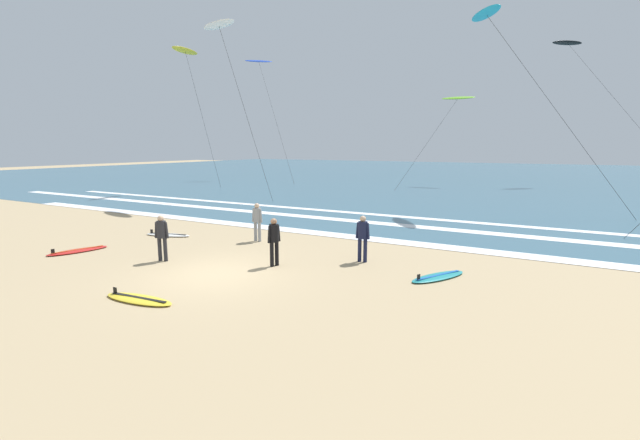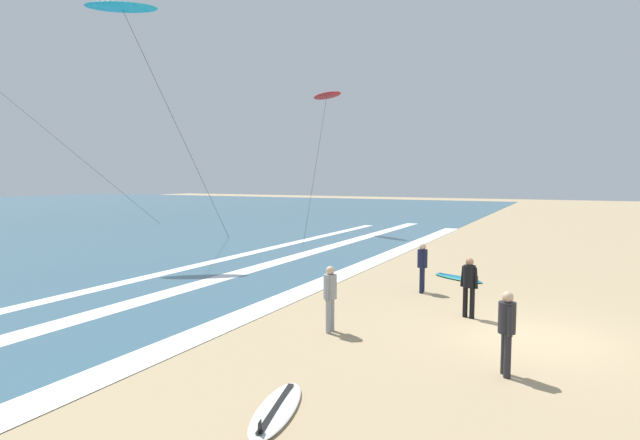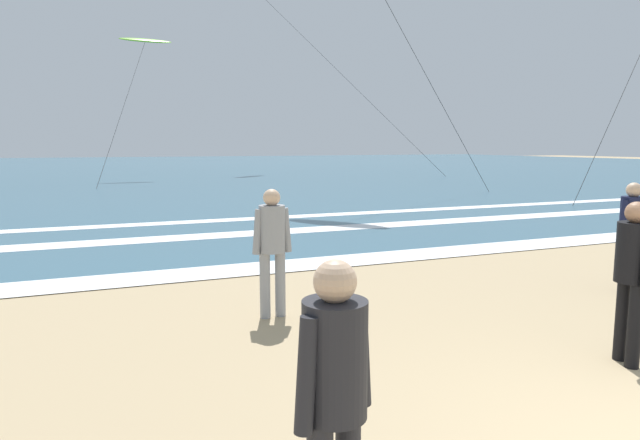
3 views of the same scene
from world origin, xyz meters
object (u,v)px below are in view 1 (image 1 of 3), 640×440
object	(u,v)px
surfboard_near_water	(438,277)
kite_lime_distant_high	(458,98)
surfer_foreground_main	(274,238)
surfboard_left_pile	(78,251)
surfer_mid_group	(257,219)
kite_yellow_high_left	(185,52)
kite_blue_far_left	(259,62)
kite_black_low_near	(568,44)
kite_white_far_right	(219,26)
surfer_right_near	(363,234)
surfboard_foreground_flat	(168,235)
surfboard_right_spare	(139,299)
kite_cyan_mid_center	(486,15)
surfer_left_near	(162,234)

from	to	relation	value
surfboard_near_water	kite_lime_distant_high	xyz separation A→B (m)	(-6.35, 32.32, 8.48)
surfer_foreground_main	surfboard_left_pile	xyz separation A→B (m)	(-7.57, -1.98, -0.91)
surfer_foreground_main	surfer_mid_group	distance (m)	3.89
kite_yellow_high_left	kite_blue_far_left	world-z (taller)	kite_blue_far_left
kite_black_low_near	kite_lime_distant_high	bearing A→B (deg)	-146.11
surfboard_left_pile	kite_white_far_right	world-z (taller)	kite_white_far_right
surfer_mid_group	kite_black_low_near	size ratio (longest dim) A/B	0.11
surfer_right_near	surfer_mid_group	distance (m)	5.17
surfer_right_near	kite_yellow_high_left	xyz separation A→B (m)	(-21.94, 13.89, 10.57)
surfboard_foreground_flat	kite_lime_distant_high	distance (m)	33.48
kite_white_far_right	kite_lime_distant_high	bearing A→B (deg)	65.01
surfboard_foreground_flat	kite_black_low_near	size ratio (longest dim) A/B	0.15
kite_blue_far_left	kite_lime_distant_high	bearing A→B (deg)	6.00
surfboard_right_spare	kite_black_low_near	size ratio (longest dim) A/B	0.15
surfboard_near_water	kite_yellow_high_left	xyz separation A→B (m)	(-24.67, 14.49, 11.48)
surfboard_foreground_flat	surfboard_left_pile	xyz separation A→B (m)	(-0.67, -3.69, 0.00)
surfboard_left_pile	kite_yellow_high_left	distance (m)	24.33
surfer_foreground_main	surfboard_left_pile	size ratio (longest dim) A/B	0.73
kite_white_far_right	kite_lime_distant_high	xyz separation A→B (m)	(10.50, 22.52, -2.96)
surfer_mid_group	kite_black_low_near	world-z (taller)	kite_black_low_near
kite_cyan_mid_center	kite_lime_distant_high	distance (m)	18.27
surfer_left_near	surfboard_right_spare	xyz separation A→B (m)	(2.54, -3.02, -0.91)
surfboard_right_spare	kite_black_low_near	xyz separation A→B (m)	(8.96, 44.06, 13.78)
surfer_right_near	surfer_foreground_main	bearing A→B (deg)	-141.13
surfboard_near_water	kite_lime_distant_high	size ratio (longest dim) A/B	0.24
surfer_left_near	surfboard_near_water	world-z (taller)	surfer_left_near
kite_white_far_right	surfboard_foreground_flat	bearing A→B (deg)	-62.46
surfer_foreground_main	kite_cyan_mid_center	world-z (taller)	kite_cyan_mid_center
surfer_foreground_main	surfer_left_near	size ratio (longest dim) A/B	1.00
kite_blue_far_left	kite_white_far_right	bearing A→B (deg)	-59.46
surfer_mid_group	kite_blue_far_left	size ratio (longest dim) A/B	0.12
surfer_foreground_main	surfer_left_near	world-z (taller)	same
surfboard_foreground_flat	surfer_left_near	bearing A→B (deg)	-43.90
kite_cyan_mid_center	kite_lime_distant_high	world-z (taller)	kite_cyan_mid_center
surfer_left_near	kite_white_far_right	distance (m)	18.18
surfboard_left_pile	surfer_left_near	bearing A→B (deg)	9.32
surfboard_foreground_flat	kite_yellow_high_left	size ratio (longest dim) A/B	0.18
surfboard_right_spare	kite_blue_far_left	size ratio (longest dim) A/B	0.15
surfer_foreground_main	surfboard_right_spare	distance (m)	4.62
kite_blue_far_left	kite_white_far_right	xyz separation A→B (m)	(11.90, -20.16, -2.08)
kite_cyan_mid_center	kite_black_low_near	bearing A→B (deg)	79.99
surfboard_foreground_flat	kite_lime_distant_high	size ratio (longest dim) A/B	0.24
surfer_left_near	kite_cyan_mid_center	world-z (taller)	kite_cyan_mid_center
surfer_left_near	surfer_mid_group	distance (m)	4.20
surfer_mid_group	kite_white_far_right	xyz separation A→B (m)	(-9.03, 8.34, 10.52)
kite_black_low_near	kite_yellow_high_left	distance (m)	36.43
surfer_left_near	surfboard_foreground_flat	xyz separation A→B (m)	(-3.18, 3.06, -0.91)
surfboard_foreground_flat	surfboard_near_water	xyz separation A→B (m)	(11.97, -0.43, 0.00)
kite_lime_distant_high	surfer_foreground_main	bearing A→B (deg)	-87.81
surfer_mid_group	kite_blue_far_left	world-z (taller)	kite_blue_far_left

